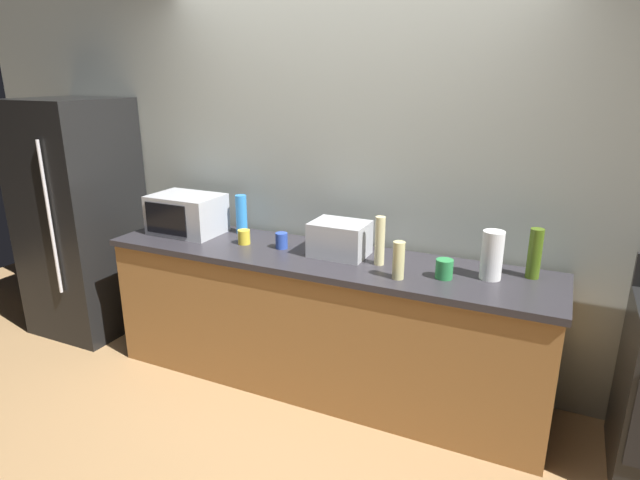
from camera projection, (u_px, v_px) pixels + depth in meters
ground_plane at (292, 416)px, 3.18m from camera, size 8.00×8.00×0.00m
back_wall at (347, 172)px, 3.47m from camera, size 6.40×0.10×2.70m
counter_run at (320, 321)px, 3.39m from camera, size 2.84×0.64×0.90m
refrigerator at (81, 218)px, 4.08m from camera, size 0.72×0.73×1.80m
microwave at (187, 214)px, 3.68m from camera, size 0.48×0.35×0.27m
toaster_oven at (340, 239)px, 3.23m from camera, size 0.34×0.26×0.21m
paper_towel_roll at (492, 255)px, 2.85m from camera, size 0.12×0.12×0.27m
bottle_olive_oil at (535, 254)px, 2.86m from camera, size 0.07×0.07×0.28m
bottle_vinegar at (399, 260)px, 2.86m from camera, size 0.07×0.07×0.21m
bottle_spray_cleaner at (241, 214)px, 3.67m from camera, size 0.08×0.08×0.27m
bottle_hand_soap at (380, 241)px, 3.06m from camera, size 0.06×0.06×0.29m
mug_green at (444, 269)px, 2.88m from camera, size 0.09×0.09×0.11m
mug_yellow at (244, 237)px, 3.46m from camera, size 0.08×0.08×0.09m
mug_blue at (282, 241)px, 3.37m from camera, size 0.08×0.08×0.10m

